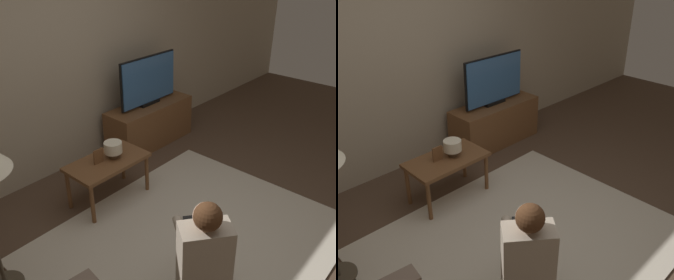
% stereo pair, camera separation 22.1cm
% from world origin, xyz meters
% --- Properties ---
extents(ground_plane, '(10.00, 10.00, 0.00)m').
position_xyz_m(ground_plane, '(0.00, 0.00, 0.00)').
color(ground_plane, brown).
extents(wall_back, '(10.00, 0.06, 2.60)m').
position_xyz_m(wall_back, '(0.00, 1.93, 1.30)').
color(wall_back, tan).
rests_on(wall_back, ground_plane).
extents(rug, '(2.54, 2.12, 0.02)m').
position_xyz_m(rug, '(0.00, 0.00, 0.01)').
color(rug, beige).
rests_on(rug, ground_plane).
extents(tv_stand, '(1.20, 0.44, 0.55)m').
position_xyz_m(tv_stand, '(1.12, 1.59, 0.27)').
color(tv_stand, brown).
rests_on(tv_stand, ground_plane).
extents(tv, '(0.92, 0.08, 0.62)m').
position_xyz_m(tv, '(1.12, 1.60, 0.86)').
color(tv, black).
rests_on(tv, tv_stand).
extents(coffee_table, '(0.80, 0.45, 0.46)m').
position_xyz_m(coffee_table, '(-0.07, 1.03, 0.40)').
color(coffee_table, brown).
rests_on(coffee_table, ground_plane).
extents(person_kneeling, '(0.71, 0.80, 0.97)m').
position_xyz_m(person_kneeling, '(-0.56, -0.52, 0.48)').
color(person_kneeling, '#332D28').
rests_on(person_kneeling, rug).
extents(picture_frame, '(0.11, 0.01, 0.15)m').
position_xyz_m(picture_frame, '(-0.15, 1.06, 0.54)').
color(picture_frame, brown).
rests_on(picture_frame, coffee_table).
extents(table_lamp, '(0.18, 0.18, 0.17)m').
position_xyz_m(table_lamp, '(0.01, 1.03, 0.57)').
color(table_lamp, '#4C3823').
rests_on(table_lamp, coffee_table).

